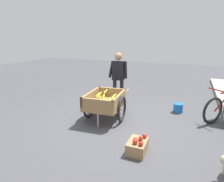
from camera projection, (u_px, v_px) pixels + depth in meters
name	position (u px, v px, depth m)	size (l,w,h in m)	color
ground_plane	(117.00, 120.00, 4.81)	(24.00, 24.00, 0.00)	#47474C
fruit_cart	(105.00, 103.00, 4.75)	(1.70, 0.99, 0.71)	#937047
vendor_person	(118.00, 74.00, 5.67)	(0.23, 0.58, 1.58)	black
plastic_bucket	(178.00, 108.00, 5.29)	(0.25, 0.25, 0.25)	#1966B2
apple_crate	(137.00, 146.00, 3.42)	(0.44, 0.32, 0.31)	#99754C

